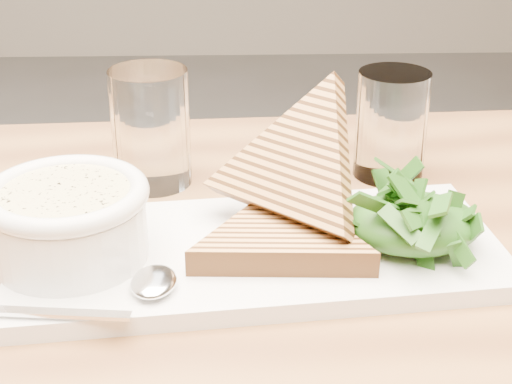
{
  "coord_description": "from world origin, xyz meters",
  "views": [
    {
      "loc": [
        0.06,
        -0.67,
        1.06
      ],
      "look_at": [
        0.08,
        -0.13,
        0.79
      ],
      "focal_mm": 55.0,
      "sensor_mm": 36.0,
      "label": 1
    }
  ],
  "objects_px": {
    "table_top": "(239,328)",
    "glass_near": "(151,128)",
    "platter": "(257,253)",
    "glass_far": "(391,125)",
    "soup_bowl": "(70,230)"
  },
  "relations": [
    {
      "from": "soup_bowl",
      "to": "glass_far",
      "type": "distance_m",
      "value": 0.32
    },
    {
      "from": "table_top",
      "to": "platter",
      "type": "height_order",
      "value": "platter"
    },
    {
      "from": "table_top",
      "to": "glass_far",
      "type": "height_order",
      "value": "glass_far"
    },
    {
      "from": "table_top",
      "to": "glass_near",
      "type": "bearing_deg",
      "value": 110.41
    },
    {
      "from": "platter",
      "to": "soup_bowl",
      "type": "xyz_separation_m",
      "value": [
        -0.14,
        -0.01,
        0.03
      ]
    },
    {
      "from": "table_top",
      "to": "platter",
      "type": "xyz_separation_m",
      "value": [
        0.01,
        0.06,
        0.03
      ]
    },
    {
      "from": "platter",
      "to": "glass_far",
      "type": "relative_size",
      "value": 3.68
    },
    {
      "from": "table_top",
      "to": "soup_bowl",
      "type": "bearing_deg",
      "value": 159.31
    },
    {
      "from": "soup_bowl",
      "to": "glass_near",
      "type": "height_order",
      "value": "glass_near"
    },
    {
      "from": "soup_bowl",
      "to": "glass_near",
      "type": "relative_size",
      "value": 1.05
    },
    {
      "from": "glass_near",
      "to": "glass_far",
      "type": "bearing_deg",
      "value": 2.5
    },
    {
      "from": "table_top",
      "to": "glass_near",
      "type": "xyz_separation_m",
      "value": [
        -0.08,
        0.21,
        0.07
      ]
    },
    {
      "from": "table_top",
      "to": "platter",
      "type": "relative_size",
      "value": 3.01
    },
    {
      "from": "platter",
      "to": "glass_near",
      "type": "xyz_separation_m",
      "value": [
        -0.09,
        0.15,
        0.05
      ]
    },
    {
      "from": "table_top",
      "to": "soup_bowl",
      "type": "relative_size",
      "value": 9.86
    }
  ]
}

